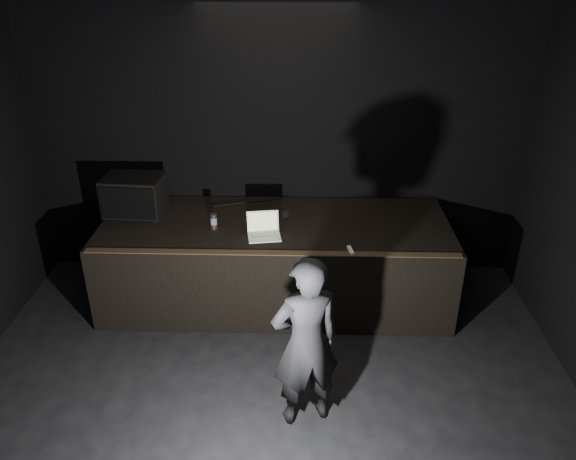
% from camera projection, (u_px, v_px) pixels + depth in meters
% --- Properties ---
extents(room_walls, '(6.10, 7.10, 3.52)m').
position_uv_depth(room_walls, '(253.00, 269.00, 3.55)').
color(room_walls, black).
rests_on(room_walls, ground).
extents(stage_riser, '(4.00, 1.50, 1.00)m').
position_uv_depth(stage_riser, '(276.00, 261.00, 6.67)').
color(stage_riser, black).
rests_on(stage_riser, ground).
extents(riser_lip, '(3.92, 0.10, 0.01)m').
position_uv_depth(riser_lip, '(272.00, 253.00, 5.81)').
color(riser_lip, brown).
rests_on(riser_lip, stage_riser).
extents(stage_monitor, '(0.71, 0.54, 0.45)m').
position_uv_depth(stage_monitor, '(134.00, 195.00, 6.60)').
color(stage_monitor, black).
rests_on(stage_monitor, stage_riser).
extents(cable, '(0.91, 0.32, 0.02)m').
position_uv_depth(cable, '(249.00, 202.00, 6.95)').
color(cable, black).
rests_on(cable, stage_riser).
extents(laptop, '(0.40, 0.37, 0.24)m').
position_uv_depth(laptop, '(264.00, 230.00, 6.15)').
color(laptop, white).
rests_on(laptop, stage_riser).
extents(beer_can, '(0.07, 0.07, 0.18)m').
position_uv_depth(beer_can, '(214.00, 221.00, 6.28)').
color(beer_can, silver).
rests_on(beer_can, stage_riser).
extents(plastic_cup, '(0.08, 0.08, 0.09)m').
position_uv_depth(plastic_cup, '(286.00, 215.00, 6.52)').
color(plastic_cup, white).
rests_on(plastic_cup, stage_riser).
extents(wii_remote, '(0.07, 0.17, 0.03)m').
position_uv_depth(wii_remote, '(350.00, 251.00, 5.83)').
color(wii_remote, white).
rests_on(wii_remote, stage_riser).
extents(person, '(0.70, 0.57, 1.67)m').
position_uv_depth(person, '(306.00, 343.00, 4.77)').
color(person, black).
rests_on(person, ground).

